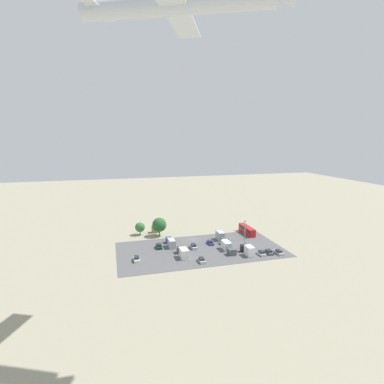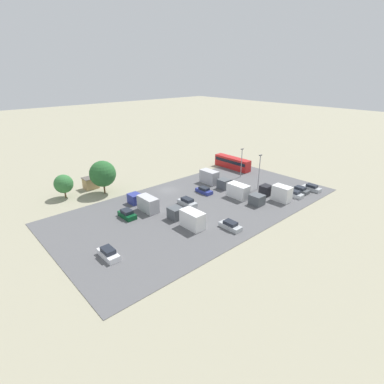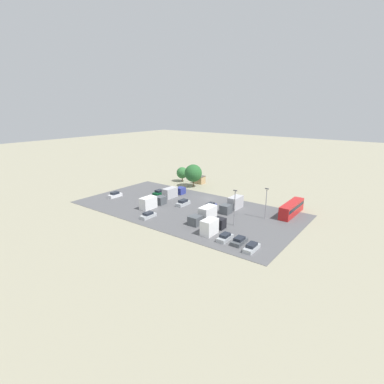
{
  "view_description": "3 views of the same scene",
  "coord_description": "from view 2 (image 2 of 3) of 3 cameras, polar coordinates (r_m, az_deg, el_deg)",
  "views": [
    {
      "loc": [
        31.05,
        112.09,
        40.43
      ],
      "look_at": [
        8.98,
        32.08,
        25.62
      ],
      "focal_mm": 28.0,
      "sensor_mm": 36.0,
      "label": 1
    },
    {
      "loc": [
        40.28,
        53.36,
        26.77
      ],
      "look_at": [
        4.54,
        13.76,
        4.98
      ],
      "focal_mm": 28.0,
      "sensor_mm": 36.0,
      "label": 2
    },
    {
      "loc": [
        -47.77,
        71.92,
        26.77
      ],
      "look_at": [
        -0.96,
        9.65,
        4.47
      ],
      "focal_mm": 28.0,
      "sensor_mm": 36.0,
      "label": 3
    }
  ],
  "objects": [
    {
      "name": "shed_building",
      "position": [
        76.66,
        -18.74,
        1.66
      ],
      "size": [
        3.37,
        2.95,
        2.76
      ],
      "color": "tan",
      "rests_on": "ground"
    },
    {
      "name": "parked_car_5",
      "position": [
        48.43,
        -15.64,
        -11.23
      ],
      "size": [
        1.82,
        4.32,
        1.59
      ],
      "color": "silver",
      "rests_on": "ground"
    },
    {
      "name": "parked_car_7",
      "position": [
        76.93,
        21.83,
        0.73
      ],
      "size": [
        1.76,
        4.32,
        1.44
      ],
      "color": "#ADB2B7",
      "rests_on": "ground"
    },
    {
      "name": "light_pole_lot_centre",
      "position": [
        80.51,
        9.41,
        5.77
      ],
      "size": [
        0.9,
        0.28,
        7.75
      ],
      "color": "gray",
      "rests_on": "ground"
    },
    {
      "name": "parked_car_6",
      "position": [
        74.62,
        19.88,
        0.35
      ],
      "size": [
        1.93,
        4.02,
        1.41
      ],
      "color": "#4C5156",
      "rests_on": "ground"
    },
    {
      "name": "parking_lot_surface",
      "position": [
        64.04,
        1.58,
        -2.47
      ],
      "size": [
        60.56,
        31.38,
        0.08
      ],
      "color": "#565659",
      "rests_on": "ground"
    },
    {
      "name": "tree_apron_mid",
      "position": [
        71.35,
        -16.65,
        3.34
      ],
      "size": [
        5.99,
        5.99,
        7.82
      ],
      "color": "brown",
      "rests_on": "ground"
    },
    {
      "name": "parked_truck_0",
      "position": [
        62.53,
        -9.11,
        -1.96
      ],
      "size": [
        2.31,
        8.79,
        3.02
      ],
      "rotation": [
        0.0,
        0.0,
        3.14
      ],
      "color": "navy",
      "rests_on": "ground"
    },
    {
      "name": "parked_car_1",
      "position": [
        63.56,
        -0.91,
        -1.96
      ],
      "size": [
        1.89,
        4.54,
        1.59
      ],
      "rotation": [
        0.0,
        0.0,
        3.14
      ],
      "color": "#ADB2B7",
      "rests_on": "ground"
    },
    {
      "name": "parked_truck_3",
      "position": [
        74.99,
        4.06,
        2.54
      ],
      "size": [
        2.45,
        8.74,
        3.3
      ],
      "color": "#4C5156",
      "rests_on": "ground"
    },
    {
      "name": "bus",
      "position": [
        88.37,
        7.71,
        5.62
      ],
      "size": [
        2.56,
        11.64,
        3.24
      ],
      "color": "red",
      "rests_on": "ground"
    },
    {
      "name": "light_pole_lot_edge",
      "position": [
        72.48,
        12.69,
        4.0
      ],
      "size": [
        0.9,
        0.28,
        8.54
      ],
      "color": "gray",
      "rests_on": "ground"
    },
    {
      "name": "parked_car_3",
      "position": [
        71.85,
        18.87,
        -0.33
      ],
      "size": [
        1.85,
        4.07,
        1.44
      ],
      "rotation": [
        0.0,
        0.0,
        3.14
      ],
      "color": "#ADB2B7",
      "rests_on": "ground"
    },
    {
      "name": "parked_car_0",
      "position": [
        69.97,
        2.31,
        0.29
      ],
      "size": [
        1.8,
        4.24,
        1.41
      ],
      "color": "navy",
      "rests_on": "ground"
    },
    {
      "name": "parked_car_4",
      "position": [
        54.94,
        7.32,
        -6.35
      ],
      "size": [
        1.82,
        4.3,
        1.41
      ],
      "rotation": [
        0.0,
        0.0,
        3.14
      ],
      "color": "#ADB2B7",
      "rests_on": "ground"
    },
    {
      "name": "parked_truck_1",
      "position": [
        67.12,
        9.74,
        -0.24
      ],
      "size": [
        2.57,
        8.99,
        3.11
      ],
      "color": "#4C5156",
      "rests_on": "ground"
    },
    {
      "name": "tree_near_shed",
      "position": [
        72.38,
        -23.27,
        1.44
      ],
      "size": [
        4.16,
        4.16,
        5.4
      ],
      "color": "brown",
      "rests_on": "ground"
    },
    {
      "name": "parked_truck_2",
      "position": [
        55.36,
        -0.86,
        -4.88
      ],
      "size": [
        2.46,
        8.41,
        3.22
      ],
      "rotation": [
        0.0,
        0.0,
        3.14
      ],
      "color": "#4C5156",
      "rests_on": "ground"
    },
    {
      "name": "parked_truck_4",
      "position": [
        68.82,
        15.9,
        -0.11
      ],
      "size": [
        2.41,
        7.24,
        3.39
      ],
      "rotation": [
        0.0,
        0.0,
        3.14
      ],
      "color": "black",
      "rests_on": "ground"
    },
    {
      "name": "ground_plane",
      "position": [
        72.02,
        -4.66,
        0.32
      ],
      "size": [
        400.0,
        400.0,
        0.0
      ],
      "primitive_type": "plane",
      "color": "gray"
    },
    {
      "name": "parked_car_2",
      "position": [
        59.74,
        -12.26,
        -4.16
      ],
      "size": [
        1.99,
        4.1,
        1.6
      ],
      "rotation": [
        0.0,
        0.0,
        3.14
      ],
      "color": "#0C4723",
      "rests_on": "ground"
    }
  ]
}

